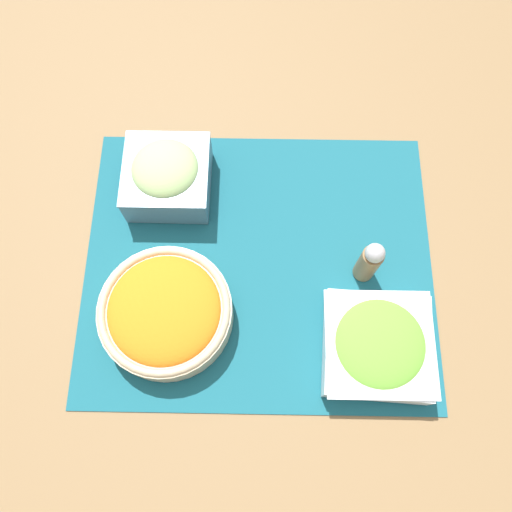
{
  "coord_description": "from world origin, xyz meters",
  "views": [
    {
      "loc": [
        -0.0,
        0.26,
        0.75
      ],
      "look_at": [
        0.0,
        0.0,
        0.03
      ],
      "focal_mm": 35.0,
      "sensor_mm": 36.0,
      "label": 1
    }
  ],
  "objects_px": {
    "cucumber_bowl": "(165,175)",
    "pepper_shaker": "(367,261)",
    "lettuce_bowl": "(375,345)",
    "carrot_bowl": "(163,311)"
  },
  "relations": [
    {
      "from": "lettuce_bowl",
      "to": "pepper_shaker",
      "type": "xyz_separation_m",
      "value": [
        0.01,
        -0.12,
        0.02
      ]
    },
    {
      "from": "cucumber_bowl",
      "to": "pepper_shaker",
      "type": "bearing_deg",
      "value": 155.18
    },
    {
      "from": "carrot_bowl",
      "to": "pepper_shaker",
      "type": "relative_size",
      "value": 1.95
    },
    {
      "from": "cucumber_bowl",
      "to": "lettuce_bowl",
      "type": "distance_m",
      "value": 0.41
    },
    {
      "from": "carrot_bowl",
      "to": "pepper_shaker",
      "type": "height_order",
      "value": "pepper_shaker"
    },
    {
      "from": "lettuce_bowl",
      "to": "pepper_shaker",
      "type": "distance_m",
      "value": 0.12
    },
    {
      "from": "carrot_bowl",
      "to": "cucumber_bowl",
      "type": "bearing_deg",
      "value": -86.57
    },
    {
      "from": "lettuce_bowl",
      "to": "cucumber_bowl",
      "type": "bearing_deg",
      "value": -39.4
    },
    {
      "from": "cucumber_bowl",
      "to": "carrot_bowl",
      "type": "height_order",
      "value": "cucumber_bowl"
    },
    {
      "from": "cucumber_bowl",
      "to": "carrot_bowl",
      "type": "xyz_separation_m",
      "value": [
        -0.01,
        0.22,
        -0.01
      ]
    }
  ]
}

